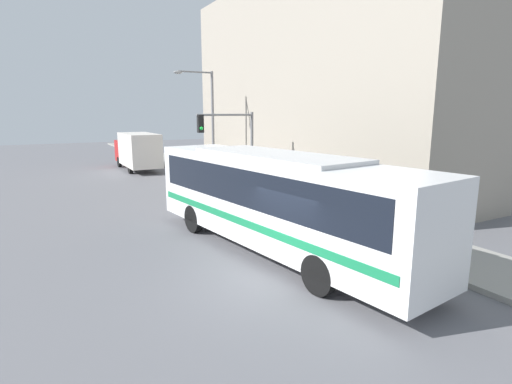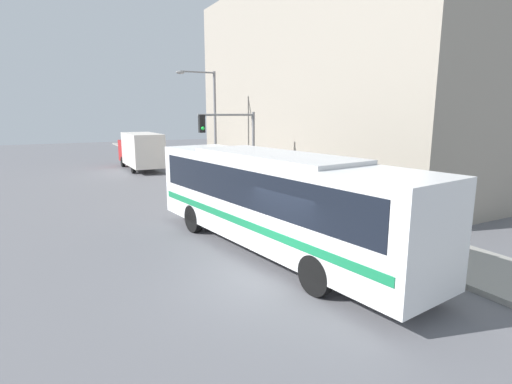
% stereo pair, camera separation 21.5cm
% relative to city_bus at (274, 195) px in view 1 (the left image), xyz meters
% --- Properties ---
extents(ground_plane, '(120.00, 120.00, 0.00)m').
position_rel_city_bus_xyz_m(ground_plane, '(-1.46, -2.16, -1.95)').
color(ground_plane, slate).
extents(sidewalk, '(3.07, 70.00, 0.16)m').
position_rel_city_bus_xyz_m(sidewalk, '(4.58, 17.84, -1.87)').
color(sidewalk, gray).
rests_on(sidewalk, ground_plane).
extents(building_facade, '(6.00, 22.60, 12.85)m').
position_rel_city_bus_xyz_m(building_facade, '(9.11, 10.14, 4.47)').
color(building_facade, '#9E9384').
rests_on(building_facade, ground_plane).
extents(city_bus, '(3.91, 11.95, 3.35)m').
position_rel_city_bus_xyz_m(city_bus, '(0.00, 0.00, 0.00)').
color(city_bus, white).
rests_on(city_bus, ground_plane).
extents(delivery_truck, '(2.32, 7.49, 3.03)m').
position_rel_city_bus_xyz_m(delivery_truck, '(0.62, 22.37, -0.30)').
color(delivery_truck, silver).
rests_on(delivery_truck, ground_plane).
extents(fire_hydrant, '(0.26, 0.35, 0.73)m').
position_rel_city_bus_xyz_m(fire_hydrant, '(3.64, 1.53, -1.43)').
color(fire_hydrant, '#999999').
rests_on(fire_hydrant, sidewalk).
extents(traffic_light_pole, '(3.28, 0.35, 4.52)m').
position_rel_city_bus_xyz_m(traffic_light_pole, '(2.57, 8.48, 1.35)').
color(traffic_light_pole, slate).
rests_on(traffic_light_pole, sidewalk).
extents(parking_meter, '(0.14, 0.14, 1.29)m').
position_rel_city_bus_xyz_m(parking_meter, '(3.64, 7.22, -0.92)').
color(parking_meter, slate).
rests_on(parking_meter, sidewalk).
extents(street_lamp, '(2.68, 0.28, 7.15)m').
position_rel_city_bus_xyz_m(street_lamp, '(3.54, 14.16, 2.47)').
color(street_lamp, slate).
rests_on(street_lamp, sidewalk).
extents(pedestrian_near_corner, '(0.34, 0.34, 1.86)m').
position_rel_city_bus_xyz_m(pedestrian_near_corner, '(4.97, 11.13, -0.83)').
color(pedestrian_near_corner, '#47382D').
rests_on(pedestrian_near_corner, sidewalk).
extents(pedestrian_mid_block, '(0.34, 0.34, 1.85)m').
position_rel_city_bus_xyz_m(pedestrian_mid_block, '(4.16, 9.43, -0.84)').
color(pedestrian_mid_block, '#47382D').
rests_on(pedestrian_mid_block, sidewalk).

